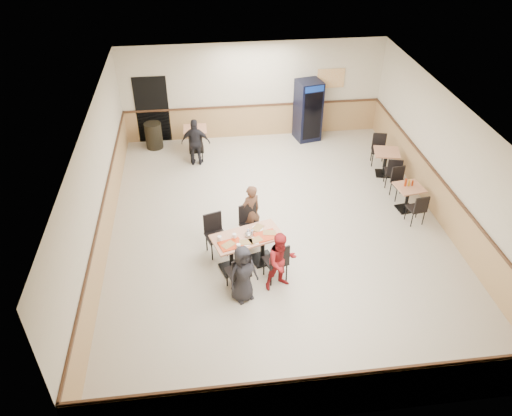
{
  "coord_description": "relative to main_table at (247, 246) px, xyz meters",
  "views": [
    {
      "loc": [
        -1.7,
        -9.43,
        7.36
      ],
      "look_at": [
        -0.59,
        -0.5,
        1.01
      ],
      "focal_mm": 35.0,
      "sensor_mm": 36.0,
      "label": 1
    }
  ],
  "objects": [
    {
      "name": "side_table_far",
      "position": [
        4.24,
        3.33,
        -0.04
      ],
      "size": [
        0.82,
        0.82,
        0.73
      ],
      "rotation": [
        0.0,
        0.0,
        -0.23
      ],
      "color": "black",
      "rests_on": "ground"
    },
    {
      "name": "side_table_near",
      "position": [
        4.22,
        1.59,
        -0.07
      ],
      "size": [
        0.72,
        0.72,
        0.68
      ],
      "rotation": [
        0.0,
        0.0,
        0.14
      ],
      "color": "black",
      "rests_on": "ground"
    },
    {
      "name": "pepsi_cooler",
      "position": [
        2.53,
        5.78,
        0.42
      ],
      "size": [
        0.84,
        0.85,
        1.89
      ],
      "rotation": [
        0.0,
        0.0,
        0.21
      ],
      "color": "black",
      "rests_on": "ground"
    },
    {
      "name": "main_chairs",
      "position": [
        -0.05,
        -0.02,
        -0.03
      ],
      "size": [
        1.75,
        2.03,
        1.0
      ],
      "rotation": [
        0.0,
        0.0,
        0.3
      ],
      "color": "black",
      "rests_on": "ground"
    },
    {
      "name": "side_table_near_chair_south",
      "position": [
        4.22,
        1.05,
        -0.09
      ],
      "size": [
        0.45,
        0.45,
        0.86
      ],
      "primitive_type": null,
      "rotation": [
        0.0,
        0.0,
        3.28
      ],
      "color": "black",
      "rests_on": "ground"
    },
    {
      "name": "room_shell",
      "position": [
        2.65,
        3.74,
        0.05
      ],
      "size": [
        10.0,
        10.0,
        10.0
      ],
      "color": "silver",
      "rests_on": "ground"
    },
    {
      "name": "condiment_caddy",
      "position": [
        4.19,
        1.64,
        0.25
      ],
      "size": [
        0.23,
        0.06,
        0.2
      ],
      "color": "#9E2D0B",
      "rests_on": "side_table_near"
    },
    {
      "name": "side_table_far_chair_south",
      "position": [
        4.24,
        2.75,
        -0.06
      ],
      "size": [
        0.51,
        0.51,
        0.92
      ],
      "primitive_type": null,
      "rotation": [
        0.0,
        0.0,
        2.91
      ],
      "color": "black",
      "rests_on": "ground"
    },
    {
      "name": "back_table",
      "position": [
        -0.98,
        5.39,
        -0.04
      ],
      "size": [
        0.69,
        0.69,
        0.73
      ],
      "rotation": [
        0.0,
        0.0,
        -0.01
      ],
      "color": "black",
      "rests_on": "ground"
    },
    {
      "name": "tabletop_clutter",
      "position": [
        0.0,
        -0.09,
        0.29
      ],
      "size": [
        1.32,
        0.88,
        0.12
      ],
      "rotation": [
        0.0,
        0.0,
        0.3
      ],
      "color": "#BC2F0C",
      "rests_on": "main_table"
    },
    {
      "name": "trash_bin",
      "position": [
        -2.24,
        5.74,
        -0.12
      ],
      "size": [
        0.51,
        0.51,
        0.81
      ],
      "primitive_type": "cylinder",
      "color": "black",
      "rests_on": "ground"
    },
    {
      "name": "diner_man_opposite",
      "position": [
        0.19,
        0.99,
        0.17
      ],
      "size": [
        0.61,
        0.53,
        1.4
      ],
      "primitive_type": "imported",
      "rotation": [
        0.0,
        0.0,
        3.61
      ],
      "color": "brown",
      "rests_on": "ground"
    },
    {
      "name": "main_table",
      "position": [
        0.0,
        0.0,
        0.0
      ],
      "size": [
        1.62,
        1.13,
        0.79
      ],
      "rotation": [
        0.0,
        0.0,
        0.3
      ],
      "color": "black",
      "rests_on": "ground"
    },
    {
      "name": "diner_woman_right",
      "position": [
        0.61,
        -0.75,
        0.15
      ],
      "size": [
        0.76,
        0.67,
        1.34
      ],
      "primitive_type": "imported",
      "rotation": [
        0.0,
        0.0,
        0.27
      ],
      "color": "maroon",
      "rests_on": "ground"
    },
    {
      "name": "side_table_far_chair_north",
      "position": [
        4.24,
        3.91,
        -0.06
      ],
      "size": [
        0.51,
        0.51,
        0.92
      ],
      "primitive_type": null,
      "rotation": [
        0.0,
        0.0,
        -0.23
      ],
      "color": "black",
      "rests_on": "ground"
    },
    {
      "name": "side_table_near_chair_north",
      "position": [
        4.22,
        2.14,
        -0.09
      ],
      "size": [
        0.45,
        0.45,
        0.86
      ],
      "primitive_type": null,
      "rotation": [
        0.0,
        0.0,
        0.14
      ],
      "color": "black",
      "rests_on": "ground"
    },
    {
      "name": "ground",
      "position": [
        0.87,
        1.19,
        -0.52
      ],
      "size": [
        10.0,
        10.0,
        0.0
      ],
      "primitive_type": "plane",
      "color": "beige",
      "rests_on": "ground"
    },
    {
      "name": "lone_diner",
      "position": [
        -0.98,
        4.56,
        0.18
      ],
      "size": [
        0.86,
        0.46,
        1.4
      ],
      "primitive_type": "imported",
      "rotation": [
        0.0,
        0.0,
        2.99
      ],
      "color": "black",
      "rests_on": "ground"
    },
    {
      "name": "diner_woman_left",
      "position": [
        -0.19,
        -0.99,
        0.12
      ],
      "size": [
        0.75,
        0.65,
        1.29
      ],
      "primitive_type": "imported",
      "rotation": [
        0.0,
        0.0,
        0.46
      ],
      "color": "black",
      "rests_on": "ground"
    },
    {
      "name": "back_table_chair_lone",
      "position": [
        -0.98,
        4.8,
        -0.06
      ],
      "size": [
        0.43,
        0.43,
        0.93
      ],
      "primitive_type": null,
      "rotation": [
        0.0,
        0.0,
        3.13
      ],
      "color": "black",
      "rests_on": "ground"
    }
  ]
}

